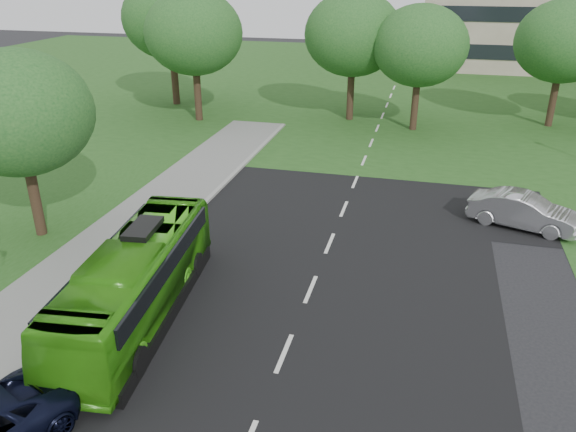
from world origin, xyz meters
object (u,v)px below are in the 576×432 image
object	(u,v)px
tree_side_near	(18,113)
bus	(137,280)
tree_park_a	(194,33)
tree_park_d	(564,41)
tree_park_f	(170,18)
sedan	(523,211)
tree_park_c	(420,46)
tree_park_b	(353,34)

from	to	relation	value
tree_side_near	bus	xyz separation A→B (m)	(7.59, -4.85, -4.23)
tree_park_a	tree_park_d	size ratio (longest dim) A/B	1.06
tree_park_f	sedan	distance (m)	33.94
tree_park_a	sedan	size ratio (longest dim) A/B	2.00
tree_park_c	bus	bearing A→B (deg)	-106.41
bus	sedan	world-z (taller)	bus
tree_park_a	tree_side_near	xyz separation A→B (m)	(1.05, -21.32, -1.03)
tree_park_b	tree_park_c	world-z (taller)	tree_park_b
tree_park_d	tree_park_a	bearing A→B (deg)	-169.55
tree_park_a	tree_park_b	distance (m)	12.06
tree_side_near	sedan	size ratio (longest dim) A/B	1.69
tree_park_a	sedan	world-z (taller)	tree_park_a
tree_park_c	bus	world-z (taller)	tree_park_c
tree_park_d	sedan	size ratio (longest dim) A/B	1.88
tree_park_d	sedan	bearing A→B (deg)	-102.01
tree_park_c	tree_side_near	world-z (taller)	tree_park_c
tree_park_c	tree_park_d	distance (m)	10.73
bus	sedan	size ratio (longest dim) A/B	2.06
tree_park_b	tree_side_near	world-z (taller)	tree_park_b
tree_park_b	tree_park_d	xyz separation A→B (m)	(15.19, 1.77, -0.27)
tree_park_b	tree_park_c	size ratio (longest dim) A/B	1.08
tree_park_d	bus	xyz separation A→B (m)	(-18.18, -31.12, -4.87)
tree_park_d	tree_park_f	bearing A→B (deg)	-179.81
tree_park_d	tree_park_b	bearing A→B (deg)	-173.34
tree_park_b	tree_park_d	bearing A→B (deg)	6.66
tree_park_b	bus	xyz separation A→B (m)	(-2.99, -29.35, -5.14)
tree_park_c	tree_park_d	bearing A→B (deg)	19.84
tree_park_a	tree_park_c	size ratio (longest dim) A/B	1.10
tree_side_near	sedan	bearing A→B (deg)	16.31
tree_park_b	bus	size ratio (longest dim) A/B	0.96
tree_park_a	tree_park_d	distance (m)	27.28
bus	sedan	distance (m)	17.86
sedan	tree_park_a	bearing A→B (deg)	74.78
tree_park_a	bus	xyz separation A→B (m)	(8.64, -26.18, -5.26)
tree_park_c	tree_park_f	bearing A→B (deg)	170.41
tree_side_near	bus	size ratio (longest dim) A/B	0.82
tree_park_c	bus	distance (m)	29.03
tree_park_a	tree_park_f	xyz separation A→B (m)	(-4.17, 4.84, 0.57)
tree_park_a	tree_park_f	distance (m)	6.42
tree_park_f	sedan	bearing A→B (deg)	-36.60
bus	tree_side_near	bearing A→B (deg)	141.21
tree_park_d	bus	bearing A→B (deg)	-120.29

